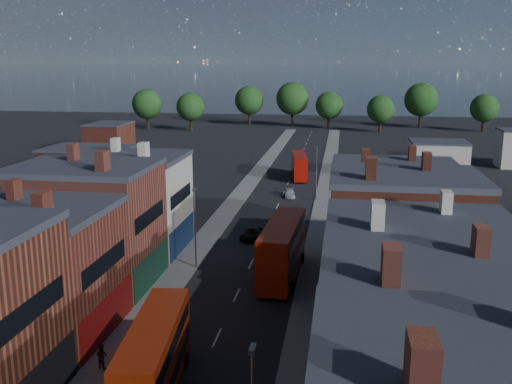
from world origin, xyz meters
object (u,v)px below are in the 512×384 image
(bus_1, at_px, (282,248))
(ped_1, at_px, (102,356))
(car_3, at_px, (290,194))
(bus_0, at_px, (154,358))
(bus_2, at_px, (299,166))
(car_2, at_px, (252,234))

(bus_1, distance_m, ped_1, 21.13)
(car_3, xyz_separation_m, ped_1, (-7.77, -51.39, 0.45))
(bus_0, distance_m, ped_1, 5.39)
(bus_2, xyz_separation_m, car_2, (-2.70, -35.83, -1.70))
(bus_0, xyz_separation_m, car_3, (3.25, 53.85, -2.05))
(car_3, height_order, ped_1, ped_1)
(bus_0, bearing_deg, car_2, 82.39)
(bus_1, relative_size, ped_1, 7.21)
(bus_0, relative_size, bus_1, 0.90)
(bus_1, bearing_deg, bus_2, 95.35)
(bus_2, distance_m, car_3, 14.40)
(bus_0, relative_size, car_2, 2.55)
(car_3, bearing_deg, bus_1, -93.48)
(bus_0, xyz_separation_m, car_2, (0.85, 32.31, -1.96))
(bus_0, xyz_separation_m, ped_1, (-4.52, 2.46, -1.59))
(ped_1, bearing_deg, bus_0, 170.96)
(car_2, height_order, car_3, car_2)
(bus_1, height_order, bus_2, bus_1)
(bus_2, bearing_deg, bus_0, -100.96)
(bus_0, bearing_deg, bus_2, 80.91)
(bus_0, distance_m, bus_1, 21.67)
(bus_2, relative_size, car_2, 2.30)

